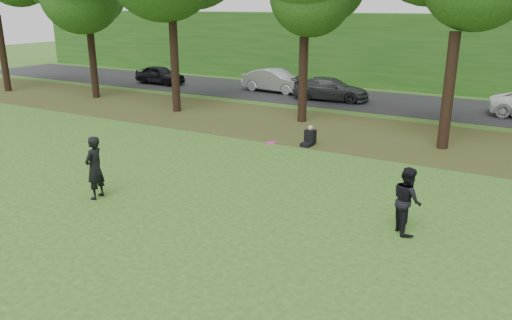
{
  "coord_description": "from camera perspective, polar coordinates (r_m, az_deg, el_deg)",
  "views": [
    {
      "loc": [
        7.05,
        -8.42,
        5.63
      ],
      "look_at": [
        0.24,
        3.56,
        1.3
      ],
      "focal_mm": 35.0,
      "sensor_mm": 36.0,
      "label": 1
    }
  ],
  "objects": [
    {
      "name": "player_right",
      "position": [
        13.23,
        16.88,
        -4.42
      ],
      "size": [
        1.03,
        1.08,
        1.75
      ],
      "primitive_type": "imported",
      "rotation": [
        0.0,
        0.0,
        2.18
      ],
      "color": "black",
      "rests_on": "ground"
    },
    {
      "name": "frisbee",
      "position": [
        13.03,
        1.67,
        1.95
      ],
      "size": [
        0.38,
        0.38,
        0.05
      ],
      "color": "#DE1293",
      "rests_on": "ground"
    },
    {
      "name": "leaf_litter",
      "position": [
        23.25,
        11.06,
        3.11
      ],
      "size": [
        60.0,
        7.0,
        0.01
      ],
      "primitive_type": "cube",
      "color": "#422E17",
      "rests_on": "ground"
    },
    {
      "name": "player_left",
      "position": [
        15.62,
        -17.98,
        -0.84
      ],
      "size": [
        0.58,
        0.77,
        1.92
      ],
      "primitive_type": "imported",
      "rotation": [
        0.0,
        0.0,
        -1.4
      ],
      "color": "black",
      "rests_on": "ground"
    },
    {
      "name": "street",
      "position": [
        30.78,
        15.95,
        6.25
      ],
      "size": [
        70.0,
        7.0,
        0.02
      ],
      "primitive_type": "cube",
      "color": "black",
      "rests_on": "ground"
    },
    {
      "name": "seated_person",
      "position": [
        20.8,
        6.12,
        2.52
      ],
      "size": [
        0.44,
        0.75,
        0.83
      ],
      "rotation": [
        0.0,
        0.0,
        -0.05
      ],
      "color": "black",
      "rests_on": "ground"
    },
    {
      "name": "parked_cars",
      "position": [
        30.48,
        12.87,
        7.68
      ],
      "size": [
        36.59,
        3.14,
        1.51
      ],
      "color": "black",
      "rests_on": "street"
    },
    {
      "name": "ground",
      "position": [
        12.35,
        -9.32,
        -9.95
      ],
      "size": [
        120.0,
        120.0,
        0.0
      ],
      "primitive_type": "plane",
      "color": "#2B4917",
      "rests_on": "ground"
    },
    {
      "name": "far_hedge",
      "position": [
        36.26,
        18.68,
        11.6
      ],
      "size": [
        70.0,
        3.0,
        5.0
      ],
      "primitive_type": "cube",
      "color": "#1C4B15",
      "rests_on": "ground"
    }
  ]
}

